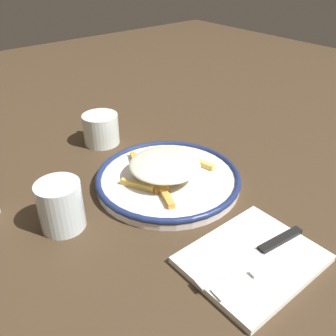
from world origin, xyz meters
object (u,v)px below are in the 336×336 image
at_px(water_glass, 61,206).
at_px(coffee_mug, 101,129).
at_px(plate, 168,179).
at_px(knife, 262,250).
at_px(fries_heap, 163,166).
at_px(fork, 262,270).
at_px(napkin, 252,259).

xyz_separation_m(water_glass, coffee_mug, (0.23, -0.21, -0.01)).
xyz_separation_m(plate, knife, (-0.25, 0.02, 0.00)).
bearing_deg(fries_heap, coffee_mug, 0.56).
height_order(fork, knife, knife).
height_order(napkin, water_glass, water_glass).
bearing_deg(plate, coffee_mug, 2.49).
bearing_deg(napkin, knife, -96.21).
bearing_deg(coffee_mug, plate, -177.51).
xyz_separation_m(knife, coffee_mug, (0.49, -0.01, 0.02)).
xyz_separation_m(fork, water_glass, (0.29, 0.17, 0.03)).
bearing_deg(plate, knife, 176.02).
distance_m(plate, water_glass, 0.23).
relative_size(fries_heap, fork, 1.17).
xyz_separation_m(plate, fork, (-0.28, 0.05, 0.00)).
bearing_deg(plate, fork, 170.04).
distance_m(napkin, fork, 0.03).
height_order(plate, water_glass, water_glass).
height_order(plate, napkin, plate).
bearing_deg(knife, water_glass, 37.61).
bearing_deg(fries_heap, knife, 177.93).
bearing_deg(water_glass, plate, -93.88).
bearing_deg(fries_heap, water_glass, 87.14).
xyz_separation_m(napkin, fork, (-0.03, 0.01, 0.01)).
bearing_deg(knife, fries_heap, -2.07).
xyz_separation_m(fries_heap, fork, (-0.28, 0.04, -0.03)).
bearing_deg(plate, napkin, 171.71).
xyz_separation_m(fries_heap, coffee_mug, (0.24, 0.00, -0.01)).
bearing_deg(napkin, coffee_mug, -2.99).
relative_size(water_glass, coffee_mug, 0.80).
height_order(napkin, knife, knife).
bearing_deg(fork, fries_heap, -8.16).
distance_m(napkin, coffee_mug, 0.49).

